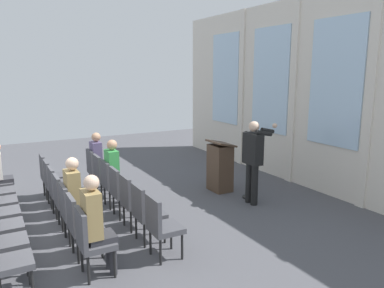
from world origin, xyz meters
TOP-DOWN VIEW (x-y plane):
  - rear_partition at (0.04, 6.65)m, footprint 10.13×0.14m
  - speaker at (0.61, 4.83)m, footprint 0.51×0.69m
  - mic_stand at (0.32, 4.98)m, footprint 0.28×0.28m
  - lectern at (-0.41, 4.71)m, footprint 0.60×0.48m
  - chair_r0_c0 at (-1.78, 2.26)m, footprint 0.46×0.44m
  - audience_r0_c0 at (-1.78, 2.34)m, footprint 0.36×0.39m
  - chair_r0_c1 at (-1.19, 2.26)m, footprint 0.46×0.44m
  - chair_r0_c2 at (-0.59, 2.26)m, footprint 0.46×0.44m
  - audience_r0_c2 at (-0.59, 2.34)m, footprint 0.36×0.39m
  - chair_r0_c3 at (0.00, 2.26)m, footprint 0.46×0.44m
  - chair_r0_c4 at (0.59, 2.26)m, footprint 0.46×0.44m
  - chair_r0_c5 at (1.19, 2.26)m, footprint 0.46×0.44m
  - chair_r0_c6 at (1.78, 2.26)m, footprint 0.46×0.44m
  - chair_r1_c0 at (-1.78, 1.26)m, footprint 0.46×0.44m
  - chair_r1_c1 at (-1.19, 1.26)m, footprint 0.46×0.44m
  - chair_r1_c2 at (-0.59, 1.26)m, footprint 0.46×0.44m
  - chair_r1_c3 at (0.00, 1.26)m, footprint 0.46×0.44m
  - chair_r1_c4 at (0.59, 1.26)m, footprint 0.46×0.44m
  - audience_r1_c4 at (0.59, 1.34)m, footprint 0.36×0.39m
  - chair_r1_c5 at (1.19, 1.26)m, footprint 0.46×0.44m
  - chair_r1_c6 at (1.78, 1.26)m, footprint 0.46×0.44m
  - audience_r1_c6 at (1.78, 1.34)m, footprint 0.36×0.39m
  - audience_r2_c0 at (-1.78, 0.35)m, footprint 0.36×0.39m
  - chair_r2_c4 at (0.59, 0.26)m, footprint 0.46×0.44m
  - chair_r2_c5 at (1.19, 0.26)m, footprint 0.46×0.44m
  - chair_r2_c6 at (1.78, 0.26)m, footprint 0.46×0.44m

SIDE VIEW (x-z plane):
  - mic_stand at x=0.32m, z-range -0.44..1.11m
  - chair_r0_c0 at x=-1.78m, z-range 0.06..1.00m
  - chair_r0_c1 at x=-1.19m, z-range 0.06..1.00m
  - chair_r0_c2 at x=-0.59m, z-range 0.06..1.00m
  - chair_r0_c3 at x=0.00m, z-range 0.06..1.00m
  - chair_r0_c4 at x=0.59m, z-range 0.06..1.00m
  - chair_r0_c5 at x=1.19m, z-range 0.06..1.00m
  - chair_r0_c6 at x=1.78m, z-range 0.06..1.00m
  - chair_r1_c0 at x=-1.78m, z-range 0.06..1.00m
  - chair_r1_c1 at x=-1.19m, z-range 0.06..1.00m
  - chair_r1_c2 at x=-0.59m, z-range 0.06..1.00m
  - chair_r1_c3 at x=0.00m, z-range 0.06..1.00m
  - chair_r1_c4 at x=0.59m, z-range 0.06..1.00m
  - chair_r1_c5 at x=1.19m, z-range 0.06..1.00m
  - chair_r1_c6 at x=1.78m, z-range 0.06..1.00m
  - chair_r2_c4 at x=0.59m, z-range 0.06..1.00m
  - chair_r2_c5 at x=1.19m, z-range 0.06..1.00m
  - chair_r2_c6 at x=1.78m, z-range 0.06..1.00m
  - lectern at x=-0.41m, z-range -0.03..1.13m
  - audience_r2_c0 at x=-1.78m, z-range 0.07..1.37m
  - audience_r0_c0 at x=-1.78m, z-range 0.07..1.40m
  - audience_r0_c2 at x=-0.59m, z-range 0.07..1.43m
  - audience_r1_c4 at x=0.59m, z-range 0.07..1.44m
  - audience_r1_c6 at x=1.78m, z-range 0.07..1.46m
  - speaker at x=0.61m, z-range 0.14..1.84m
  - rear_partition at x=0.04m, z-range 0.03..4.35m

